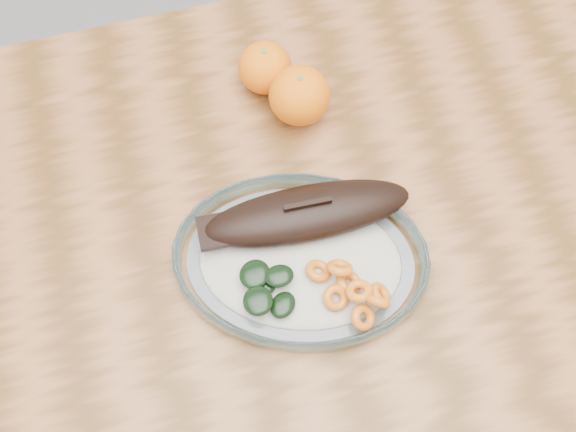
{
  "coord_description": "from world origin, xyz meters",
  "views": [
    {
      "loc": [
        -0.12,
        -0.35,
        1.6
      ],
      "look_at": [
        -0.02,
        0.02,
        0.77
      ],
      "focal_mm": 45.0,
      "sensor_mm": 36.0,
      "label": 1
    }
  ],
  "objects_px": {
    "plated_meal": "(301,256)",
    "orange_right": "(299,96)",
    "dining_table": "(306,259)",
    "orange_left": "(265,68)"
  },
  "relations": [
    {
      "from": "orange_left",
      "to": "dining_table",
      "type": "bearing_deg",
      "value": -91.06
    },
    {
      "from": "plated_meal",
      "to": "dining_table",
      "type": "bearing_deg",
      "value": 82.12
    },
    {
      "from": "plated_meal",
      "to": "orange_right",
      "type": "height_order",
      "value": "orange_right"
    },
    {
      "from": "plated_meal",
      "to": "orange_left",
      "type": "xyz_separation_m",
      "value": [
        0.02,
        0.28,
        0.02
      ]
    },
    {
      "from": "orange_right",
      "to": "plated_meal",
      "type": "bearing_deg",
      "value": -104.78
    },
    {
      "from": "dining_table",
      "to": "plated_meal",
      "type": "distance_m",
      "value": 0.13
    },
    {
      "from": "dining_table",
      "to": "plated_meal",
      "type": "xyz_separation_m",
      "value": [
        -0.02,
        -0.04,
        0.12
      ]
    },
    {
      "from": "plated_meal",
      "to": "orange_right",
      "type": "distance_m",
      "value": 0.22
    },
    {
      "from": "dining_table",
      "to": "orange_left",
      "type": "distance_m",
      "value": 0.27
    },
    {
      "from": "dining_table",
      "to": "orange_right",
      "type": "bearing_deg",
      "value": 78.17
    }
  ]
}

